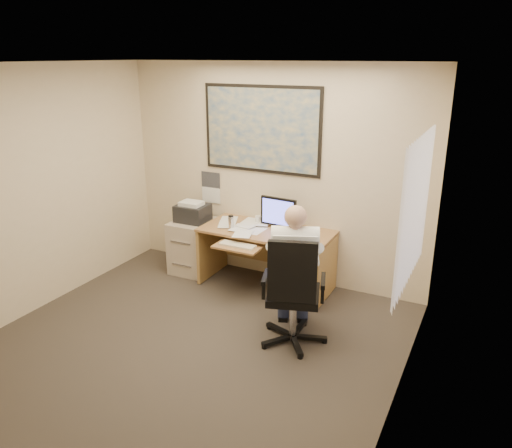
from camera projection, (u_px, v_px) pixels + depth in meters
The scene contains 8 objects.
room_shell at pixel (163, 228), 4.31m from camera, with size 4.00×4.50×2.70m.
desk at pixel (292, 258), 6.02m from camera, with size 1.60×0.97×1.12m.
world_map at pixel (261, 129), 6.08m from camera, with size 1.56×0.03×1.06m, color #1E4C93.
wall_calendar at pixel (211, 188), 6.67m from camera, with size 0.28×0.01×0.42m, color white.
window_blinds at pixel (417, 211), 4.08m from camera, with size 0.06×1.40×1.30m, color beige, non-canonical shape.
filing_cabinet at pixel (194, 241), 6.64m from camera, with size 0.51×0.61×0.96m.
office_chair at pixel (290, 312), 4.95m from camera, with size 0.88×0.88×1.17m.
person at pixel (295, 275), 4.89m from camera, with size 0.58×0.83×1.43m, color white, non-canonical shape.
Camera 1 is at (2.53, -3.28, 2.77)m, focal length 35.00 mm.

